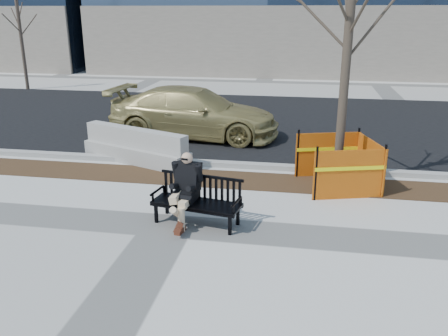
{
  "coord_description": "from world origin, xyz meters",
  "views": [
    {
      "loc": [
        2.31,
        -7.46,
        3.7
      ],
      "look_at": [
        0.89,
        0.77,
        0.9
      ],
      "focal_mm": 37.6,
      "sensor_mm": 36.0,
      "label": 1
    }
  ],
  "objects_px": {
    "jersey_barrier_left": "(137,162)",
    "tree_fence": "(336,186)",
    "sedan": "(195,136)",
    "bench": "(197,223)",
    "seated_man": "(186,221)"
  },
  "relations": [
    {
      "from": "sedan",
      "to": "jersey_barrier_left",
      "type": "height_order",
      "value": "sedan"
    },
    {
      "from": "sedan",
      "to": "seated_man",
      "type": "bearing_deg",
      "value": -163.37
    },
    {
      "from": "seated_man",
      "to": "sedan",
      "type": "relative_size",
      "value": 0.25
    },
    {
      "from": "bench",
      "to": "seated_man",
      "type": "relative_size",
      "value": 1.26
    },
    {
      "from": "bench",
      "to": "sedan",
      "type": "relative_size",
      "value": 0.32
    },
    {
      "from": "jersey_barrier_left",
      "to": "tree_fence",
      "type": "bearing_deg",
      "value": 11.25
    },
    {
      "from": "seated_man",
      "to": "sedan",
      "type": "height_order",
      "value": "sedan"
    },
    {
      "from": "bench",
      "to": "tree_fence",
      "type": "xyz_separation_m",
      "value": [
        2.62,
        2.4,
        0.0
      ]
    },
    {
      "from": "seated_man",
      "to": "jersey_barrier_left",
      "type": "height_order",
      "value": "seated_man"
    },
    {
      "from": "tree_fence",
      "to": "jersey_barrier_left",
      "type": "relative_size",
      "value": 1.84
    },
    {
      "from": "bench",
      "to": "jersey_barrier_left",
      "type": "xyz_separation_m",
      "value": [
        -2.37,
        3.36,
        0.0
      ]
    },
    {
      "from": "bench",
      "to": "seated_man",
      "type": "bearing_deg",
      "value": 169.27
    },
    {
      "from": "tree_fence",
      "to": "jersey_barrier_left",
      "type": "height_order",
      "value": "tree_fence"
    },
    {
      "from": "seated_man",
      "to": "bench",
      "type": "bearing_deg",
      "value": -10.73
    },
    {
      "from": "sedan",
      "to": "tree_fence",
      "type": "bearing_deg",
      "value": -127.55
    }
  ]
}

